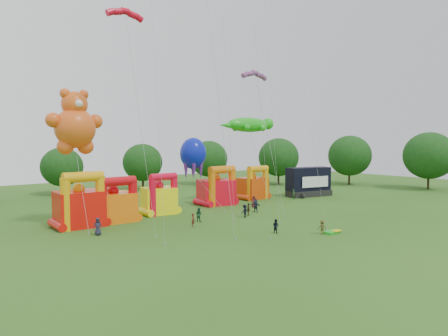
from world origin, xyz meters
TOP-DOWN VIEW (x-y plane):
  - ground at (0.00, 0.00)m, footprint 160.00×160.00m
  - tree_ring at (-1.15, 0.60)m, footprint 120.60×122.67m
  - bouncy_castle_0 at (-15.39, 26.00)m, footprint 5.45×4.45m
  - bouncy_castle_1 at (-11.05, 26.04)m, footprint 5.27×4.31m
  - bouncy_castle_2 at (-3.80, 27.24)m, footprint 5.02×4.32m
  - bouncy_castle_3 at (7.51, 28.50)m, footprint 6.17×5.42m
  - bouncy_castle_4 at (16.41, 29.45)m, footprint 5.18×4.33m
  - stage_trailer at (26.72, 25.51)m, footprint 8.93×4.98m
  - teddy_bear_kite at (-15.60, 26.02)m, footprint 6.70×7.70m
  - gecko_kite at (14.85, 27.61)m, footprint 12.06×4.29m
  - octopus_kite at (2.41, 25.98)m, footprint 4.57×6.66m
  - parafoil_kites at (-5.37, 15.12)m, footprint 24.33×11.25m
  - diamond_kites at (0.39, 14.38)m, footprint 20.04×17.04m
  - folded_kite_bundle at (5.22, 4.83)m, footprint 2.03×1.15m
  - spectator_0 at (-15.46, 20.46)m, footprint 1.10×0.94m
  - spectator_1 at (-4.93, 17.44)m, footprint 0.68×0.71m
  - spectator_2 at (-2.65, 19.50)m, footprint 1.01×1.10m
  - spectator_3 at (3.71, 17.75)m, footprint 1.13×0.65m
  - spectator_4 at (5.16, 18.59)m, footprint 0.98×1.02m
  - spectator_5 at (7.63, 19.73)m, footprint 0.78×1.85m
  - spectator_6 at (10.23, 22.86)m, footprint 1.05×1.01m
  - spectator_7 at (21.20, 24.26)m, footprint 0.78×0.69m
  - spectator_8 at (0.33, 8.91)m, footprint 0.63×0.79m
  - spectator_9 at (3.85, 5.25)m, footprint 1.17×1.07m

SIDE VIEW (x-z plane):
  - ground at x=0.00m, z-range 0.00..0.00m
  - folded_kite_bundle at x=5.22m, z-range -0.02..0.29m
  - spectator_8 at x=0.33m, z-range 0.00..1.57m
  - spectator_9 at x=3.85m, z-range 0.00..1.57m
  - spectator_1 at x=-4.93m, z-range 0.00..1.63m
  - spectator_4 at x=5.16m, z-range 0.00..1.71m
  - spectator_3 at x=3.71m, z-range 0.00..1.73m
  - spectator_7 at x=21.20m, z-range 0.00..1.79m
  - spectator_6 at x=10.23m, z-range 0.00..1.81m
  - spectator_2 at x=-2.65m, z-range 0.00..1.82m
  - spectator_0 at x=-15.46m, z-range 0.00..1.92m
  - spectator_5 at x=7.63m, z-range 0.00..1.94m
  - bouncy_castle_1 at x=-11.05m, z-range -0.70..5.15m
  - bouncy_castle_2 at x=-3.80m, z-range -0.68..5.14m
  - bouncy_castle_4 at x=16.41m, z-range -0.70..5.22m
  - bouncy_castle_3 at x=7.51m, z-range -0.76..5.55m
  - bouncy_castle_0 at x=-15.39m, z-range -0.81..5.89m
  - stage_trailer at x=26.72m, z-range -0.10..5.27m
  - octopus_kite at x=2.41m, z-range 0.15..10.99m
  - tree_ring at x=-1.15m, z-range 0.22..12.30m
  - gecko_kite at x=14.85m, z-range 2.21..16.53m
  - teddy_bear_kite at x=-15.60m, z-range 2.52..19.00m
  - parafoil_kites at x=-5.37m, z-range -1.11..28.19m
  - diamond_kites at x=0.39m, z-range -3.08..36.93m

